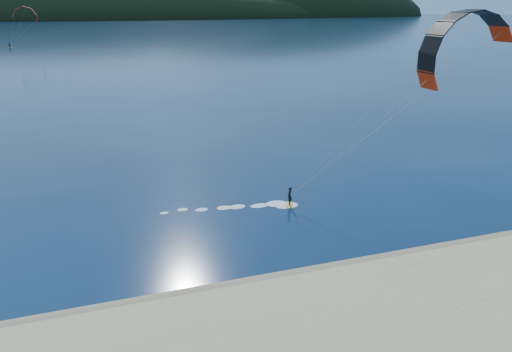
{
  "coord_description": "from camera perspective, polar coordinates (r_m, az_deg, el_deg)",
  "views": [
    {
      "loc": [
        -7.94,
        -18.15,
        15.68
      ],
      "look_at": [
        1.38,
        10.0,
        5.0
      ],
      "focal_mm": 33.08,
      "sensor_mm": 36.0,
      "label": 1
    }
  ],
  "objects": [
    {
      "name": "ground",
      "position": [
        25.26,
        4.4,
        -18.63
      ],
      "size": [
        1800.0,
        1800.0,
        0.0
      ],
      "primitive_type": "plane",
      "color": "#081B3D",
      "rests_on": "ground"
    },
    {
      "name": "headland",
      "position": [
        763.64,
        -18.57,
        17.67
      ],
      "size": [
        1200.0,
        310.0,
        140.0
      ],
      "color": "black",
      "rests_on": "ground"
    },
    {
      "name": "kitesurfer_near",
      "position": [
        36.72,
        22.75,
        11.98
      ],
      "size": [
        24.86,
        9.08,
        16.78
      ],
      "color": "yellow",
      "rests_on": "ground"
    },
    {
      "name": "wet_sand",
      "position": [
        28.64,
        0.87,
        -13.27
      ],
      "size": [
        220.0,
        2.5,
        0.1
      ],
      "color": "#81664B",
      "rests_on": "ground"
    },
    {
      "name": "kitesurfer_far",
      "position": [
        212.95,
        -26.15,
        16.68
      ],
      "size": [
        13.72,
        8.15,
        15.23
      ],
      "color": "yellow",
      "rests_on": "ground"
    }
  ]
}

